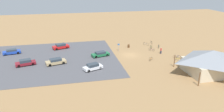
{
  "coord_description": "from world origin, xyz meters",
  "views": [
    {
      "loc": [
        15.64,
        49.86,
        18.45
      ],
      "look_at": [
        5.47,
        2.97,
        1.2
      ],
      "focal_mm": 33.71,
      "sensor_mm": 36.0,
      "label": 1
    }
  ],
  "objects_px": {
    "car_tan_second_row": "(56,61)",
    "bicycle_white_edge_south": "(146,44)",
    "bicycle_orange_lone_west": "(151,59)",
    "bicycle_blue_front_row": "(177,57)",
    "bicycle_teal_edge_north": "(159,46)",
    "car_white_mid_lot": "(93,67)",
    "car_maroon_back_corner": "(26,63)",
    "bicycle_silver_back_row": "(151,42)",
    "bicycle_green_yard_right": "(151,47)",
    "visitor_near_lot": "(161,50)",
    "bicycle_purple_by_bin": "(152,50)",
    "car_blue_far_end": "(12,52)",
    "bike_pavilion": "(212,61)",
    "car_green_near_entry": "(100,54)",
    "car_red_end_stall": "(61,46)",
    "lot_sign": "(119,46)",
    "trash_bin": "(129,46)",
    "bicycle_yellow_mid_cluster": "(178,59)"
  },
  "relations": [
    {
      "from": "car_tan_second_row",
      "to": "bicycle_white_edge_south",
      "type": "bearing_deg",
      "value": -158.83
    },
    {
      "from": "bicycle_orange_lone_west",
      "to": "bicycle_blue_front_row",
      "type": "xyz_separation_m",
      "value": [
        -7.16,
        -0.34,
        -0.01
      ]
    },
    {
      "from": "bicycle_teal_edge_north",
      "to": "car_white_mid_lot",
      "type": "distance_m",
      "value": 24.04
    },
    {
      "from": "car_tan_second_row",
      "to": "car_maroon_back_corner",
      "type": "relative_size",
      "value": 1.05
    },
    {
      "from": "bicycle_silver_back_row",
      "to": "car_maroon_back_corner",
      "type": "bearing_deg",
      "value": 17.01
    },
    {
      "from": "bicycle_green_yard_right",
      "to": "car_white_mid_lot",
      "type": "xyz_separation_m",
      "value": [
        18.45,
        12.14,
        0.38
      ]
    },
    {
      "from": "car_maroon_back_corner",
      "to": "bicycle_blue_front_row",
      "type": "bearing_deg",
      "value": 175.76
    },
    {
      "from": "visitor_near_lot",
      "to": "car_maroon_back_corner",
      "type": "bearing_deg",
      "value": 2.08
    },
    {
      "from": "bicycle_silver_back_row",
      "to": "bicycle_purple_by_bin",
      "type": "xyz_separation_m",
      "value": [
        2.65,
        6.73,
        -0.04
      ]
    },
    {
      "from": "bicycle_teal_edge_north",
      "to": "bicycle_blue_front_row",
      "type": "bearing_deg",
      "value": 95.89
    },
    {
      "from": "bicycle_orange_lone_west",
      "to": "bicycle_teal_edge_north",
      "type": "relative_size",
      "value": 0.82
    },
    {
      "from": "bicycle_orange_lone_west",
      "to": "bicycle_green_yard_right",
      "type": "distance_m",
      "value": 10.19
    },
    {
      "from": "bicycle_silver_back_row",
      "to": "car_maroon_back_corner",
      "type": "height_order",
      "value": "car_maroon_back_corner"
    },
    {
      "from": "bicycle_orange_lone_west",
      "to": "bicycle_white_edge_south",
      "type": "xyz_separation_m",
      "value": [
        -3.53,
        -12.46,
        -0.0
      ]
    },
    {
      "from": "bicycle_purple_by_bin",
      "to": "car_blue_far_end",
      "type": "relative_size",
      "value": 0.3
    },
    {
      "from": "bike_pavilion",
      "to": "car_blue_far_end",
      "type": "xyz_separation_m",
      "value": [
        43.84,
        -21.76,
        -2.07
      ]
    },
    {
      "from": "bicycle_green_yard_right",
      "to": "car_green_near_entry",
      "type": "relative_size",
      "value": 0.35
    },
    {
      "from": "car_red_end_stall",
      "to": "visitor_near_lot",
      "type": "height_order",
      "value": "visitor_near_lot"
    },
    {
      "from": "bicycle_teal_edge_north",
      "to": "car_red_end_stall",
      "type": "distance_m",
      "value": 28.27
    },
    {
      "from": "car_white_mid_lot",
      "to": "visitor_near_lot",
      "type": "height_order",
      "value": "visitor_near_lot"
    },
    {
      "from": "bike_pavilion",
      "to": "car_white_mid_lot",
      "type": "height_order",
      "value": "bike_pavilion"
    },
    {
      "from": "bike_pavilion",
      "to": "lot_sign",
      "type": "distance_m",
      "value": 24.06
    },
    {
      "from": "car_red_end_stall",
      "to": "car_tan_second_row",
      "type": "bearing_deg",
      "value": 85.27
    },
    {
      "from": "bike_pavilion",
      "to": "bicycle_white_edge_south",
      "type": "relative_size",
      "value": 9.11
    },
    {
      "from": "trash_bin",
      "to": "bicycle_purple_by_bin",
      "type": "xyz_separation_m",
      "value": [
        -5.46,
        4.25,
        -0.1
      ]
    },
    {
      "from": "car_green_near_entry",
      "to": "bicycle_orange_lone_west",
      "type": "bearing_deg",
      "value": 154.7
    },
    {
      "from": "bicycle_silver_back_row",
      "to": "bicycle_green_yard_right",
      "type": "distance_m",
      "value": 4.79
    },
    {
      "from": "bicycle_silver_back_row",
      "to": "bicycle_blue_front_row",
      "type": "distance_m",
      "value": 13.53
    },
    {
      "from": "bicycle_green_yard_right",
      "to": "car_tan_second_row",
      "type": "bearing_deg",
      "value": 14.97
    },
    {
      "from": "bicycle_purple_by_bin",
      "to": "car_tan_second_row",
      "type": "bearing_deg",
      "value": 10.4
    },
    {
      "from": "bicycle_teal_edge_north",
      "to": "car_red_end_stall",
      "type": "relative_size",
      "value": 0.33
    },
    {
      "from": "bicycle_blue_front_row",
      "to": "bicycle_teal_edge_north",
      "type": "distance_m",
      "value": 9.04
    },
    {
      "from": "bicycle_orange_lone_west",
      "to": "visitor_near_lot",
      "type": "xyz_separation_m",
      "value": [
        -4.6,
        -4.29,
        0.52
      ]
    },
    {
      "from": "car_blue_far_end",
      "to": "car_tan_second_row",
      "type": "bearing_deg",
      "value": 139.71
    },
    {
      "from": "bicycle_teal_edge_north",
      "to": "car_green_near_entry",
      "type": "relative_size",
      "value": 0.34
    },
    {
      "from": "bike_pavilion",
      "to": "visitor_near_lot",
      "type": "bearing_deg",
      "value": -70.23
    },
    {
      "from": "bicycle_white_edge_south",
      "to": "car_blue_far_end",
      "type": "xyz_separation_m",
      "value": [
        37.81,
        0.21,
        0.32
      ]
    },
    {
      "from": "bicycle_purple_by_bin",
      "to": "car_white_mid_lot",
      "type": "distance_m",
      "value": 20.26
    },
    {
      "from": "trash_bin",
      "to": "car_maroon_back_corner",
      "type": "bearing_deg",
      "value": 16.99
    },
    {
      "from": "trash_bin",
      "to": "car_tan_second_row",
      "type": "height_order",
      "value": "car_tan_second_row"
    },
    {
      "from": "bicycle_silver_back_row",
      "to": "bicycle_yellow_mid_cluster",
      "type": "height_order",
      "value": "bicycle_yellow_mid_cluster"
    },
    {
      "from": "bicycle_teal_edge_north",
      "to": "bicycle_white_edge_south",
      "type": "height_order",
      "value": "bicycle_white_edge_south"
    },
    {
      "from": "bicycle_orange_lone_west",
      "to": "car_red_end_stall",
      "type": "distance_m",
      "value": 25.89
    },
    {
      "from": "car_red_end_stall",
      "to": "bicycle_silver_back_row",
      "type": "bearing_deg",
      "value": 179.04
    },
    {
      "from": "bicycle_white_edge_south",
      "to": "bicycle_purple_by_bin",
      "type": "xyz_separation_m",
      "value": [
        0.37,
        5.39,
        -0.04
      ]
    },
    {
      "from": "bike_pavilion",
      "to": "car_red_end_stall",
      "type": "xyz_separation_m",
      "value": [
        31.16,
        -23.77,
        -2.01
      ]
    },
    {
      "from": "bicycle_orange_lone_west",
      "to": "bicycle_silver_back_row",
      "type": "distance_m",
      "value": 14.98
    },
    {
      "from": "car_green_near_entry",
      "to": "car_blue_far_end",
      "type": "distance_m",
      "value": 23.7
    },
    {
      "from": "bicycle_green_yard_right",
      "to": "car_green_near_entry",
      "type": "xyz_separation_m",
      "value": [
        15.45,
        3.96,
        0.32
      ]
    },
    {
      "from": "bicycle_teal_edge_north",
      "to": "bicycle_purple_by_bin",
      "type": "bearing_deg",
      "value": 36.39
    }
  ]
}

